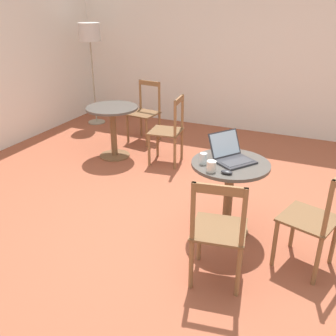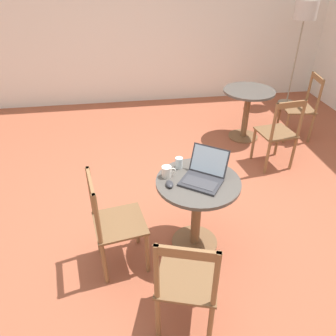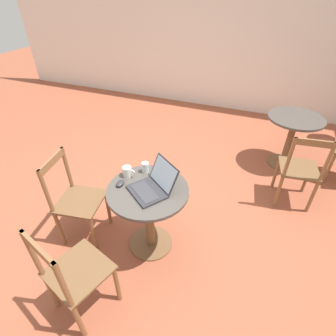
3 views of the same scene
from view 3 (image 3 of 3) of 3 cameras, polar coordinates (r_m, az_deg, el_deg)
ground_plane at (r=3.02m, az=-2.60°, el=-9.62°), size 16.00×16.00×0.00m
wall_back at (r=5.27m, az=12.95°, el=26.63°), size 9.40×0.06×2.70m
cafe_table_near at (r=2.35m, az=-4.22°, el=-8.21°), size 0.70×0.70×0.72m
cafe_table_mid at (r=3.85m, az=25.45°, el=7.34°), size 0.70×0.70×0.72m
chair_near_front at (r=2.12m, az=-19.92°, el=-20.97°), size 0.51×0.51×0.91m
chair_near_left at (r=2.65m, az=-19.39°, el=-6.57°), size 0.46×0.46×0.91m
chair_mid_front at (r=3.20m, az=26.71°, el=-0.48°), size 0.45×0.45×0.91m
laptop at (r=2.18m, az=-3.44°, el=-3.89°), size 0.45×0.46×0.24m
mouse at (r=2.29m, az=-10.35°, el=-3.28°), size 0.06×0.10×0.03m
mug at (r=2.36m, az=-8.83°, el=-0.77°), size 0.12×0.08×0.09m
drinking_glass at (r=2.39m, az=-4.97°, el=0.15°), size 0.06×0.06×0.10m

